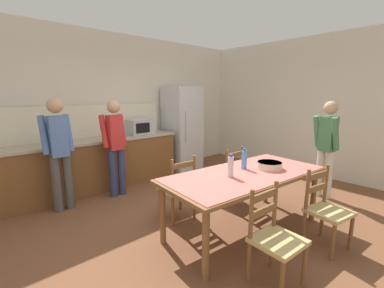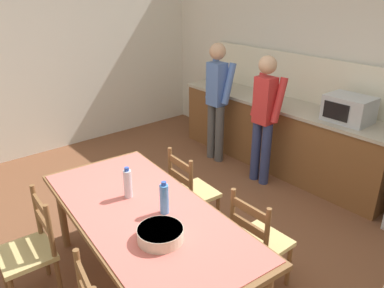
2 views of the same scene
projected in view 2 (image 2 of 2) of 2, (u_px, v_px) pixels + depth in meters
name	position (u px, v px, depth m)	size (l,w,h in m)	color
ground_plane	(181.00, 252.00, 3.63)	(8.32, 8.32, 0.00)	brown
wall_back	(347.00, 66.00, 4.63)	(6.52, 0.12, 2.90)	silver
wall_left	(38.00, 55.00, 5.34)	(0.12, 5.20, 2.90)	silver
kitchen_counter	(278.00, 134.00, 5.20)	(3.18, 0.66, 0.93)	brown
counter_splashback	(298.00, 77.00, 5.08)	(3.14, 0.03, 0.60)	#EFE8CB
microwave	(349.00, 109.00, 4.27)	(0.50, 0.39, 0.30)	#B2B7BC
dining_table	(145.00, 219.00, 2.92)	(2.20, 1.16, 0.78)	brown
bottle_near_centre	(128.00, 183.00, 3.04)	(0.07, 0.07, 0.27)	silver
bottle_off_centre	(164.00, 199.00, 2.83)	(0.07, 0.07, 0.27)	#4C8ED6
serving_bowl	(160.00, 233.00, 2.56)	(0.32, 0.32, 0.09)	beige
chair_side_far_left	(191.00, 193.00, 3.80)	(0.45, 0.43, 0.91)	brown
chair_side_far_right	(258.00, 242.00, 3.08)	(0.42, 0.40, 0.91)	brown
chair_side_near_left	(31.00, 251.00, 2.98)	(0.44, 0.43, 0.91)	brown
person_at_sink	(217.00, 97.00, 5.19)	(0.42, 0.29, 1.68)	#4C4C4C
person_at_counter	(264.00, 114.00, 4.58)	(0.41, 0.28, 1.63)	navy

